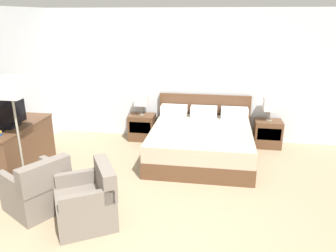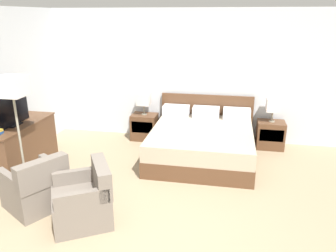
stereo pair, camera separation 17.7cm
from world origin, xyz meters
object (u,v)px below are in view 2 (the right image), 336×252
(bed, at_px, (202,142))
(dresser, at_px, (21,146))
(armchair_by_window, at_px, (37,188))
(table_lamp_left, at_px, (144,99))
(table_lamp_right, at_px, (273,105))
(nightstand_left, at_px, (145,127))
(nightstand_right, at_px, (270,135))
(tv, at_px, (11,109))
(armchair_companion, at_px, (85,201))
(floor_lamp, at_px, (13,93))

(bed, bearing_deg, dresser, -160.75)
(bed, relative_size, armchair_by_window, 2.10)
(table_lamp_left, bearing_deg, dresser, -133.83)
(table_lamp_left, relative_size, table_lamp_right, 1.00)
(table_lamp_right, bearing_deg, nightstand_left, -179.97)
(nightstand_right, bearing_deg, tv, -156.45)
(dresser, height_order, armchair_companion, dresser)
(nightstand_left, distance_m, table_lamp_left, 0.59)
(table_lamp_right, bearing_deg, dresser, -157.47)
(table_lamp_left, height_order, table_lamp_right, same)
(table_lamp_left, height_order, tv, tv)
(table_lamp_right, bearing_deg, table_lamp_left, 180.00)
(nightstand_left, height_order, table_lamp_right, table_lamp_right)
(armchair_companion, bearing_deg, table_lamp_right, 49.52)
(nightstand_right, distance_m, table_lamp_left, 2.60)
(armchair_companion, relative_size, floor_lamp, 0.56)
(nightstand_right, relative_size, floor_lamp, 0.32)
(table_lamp_left, height_order, floor_lamp, floor_lamp)
(bed, distance_m, nightstand_left, 1.45)
(bed, height_order, table_lamp_left, table_lamp_left)
(dresser, bearing_deg, nightstand_left, 46.15)
(table_lamp_right, distance_m, armchair_companion, 3.92)
(armchair_companion, bearing_deg, dresser, 144.36)
(table_lamp_left, relative_size, floor_lamp, 0.27)
(table_lamp_left, bearing_deg, nightstand_right, -0.03)
(armchair_companion, bearing_deg, table_lamp_left, 90.22)
(nightstand_right, bearing_deg, dresser, -157.49)
(bed, relative_size, nightstand_left, 3.71)
(table_lamp_left, height_order, dresser, table_lamp_left)
(bed, bearing_deg, table_lamp_right, 29.55)
(table_lamp_right, distance_m, floor_lamp, 4.46)
(nightstand_left, bearing_deg, tv, -132.38)
(armchair_by_window, bearing_deg, table_lamp_right, 40.23)
(nightstand_left, bearing_deg, floor_lamp, -119.53)
(bed, bearing_deg, tv, -159.19)
(table_lamp_left, xyz_separation_m, armchair_companion, (0.01, -2.95, -0.58))
(nightstand_right, xyz_separation_m, tv, (-4.20, -1.83, 0.80))
(nightstand_left, distance_m, armchair_by_window, 2.88)
(dresser, distance_m, floor_lamp, 1.22)
(nightstand_right, distance_m, armchair_companion, 3.87)
(tv, bearing_deg, armchair_companion, -33.62)
(dresser, bearing_deg, table_lamp_right, 22.53)
(nightstand_right, bearing_deg, armchair_companion, -130.50)
(dresser, height_order, tv, tv)
(table_lamp_left, height_order, armchair_companion, table_lamp_left)
(tv, relative_size, floor_lamp, 0.48)
(nightstand_left, distance_m, tv, 2.60)
(nightstand_left, relative_size, nightstand_right, 1.00)
(nightstand_left, height_order, dresser, dresser)
(tv, bearing_deg, table_lamp_right, 23.57)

